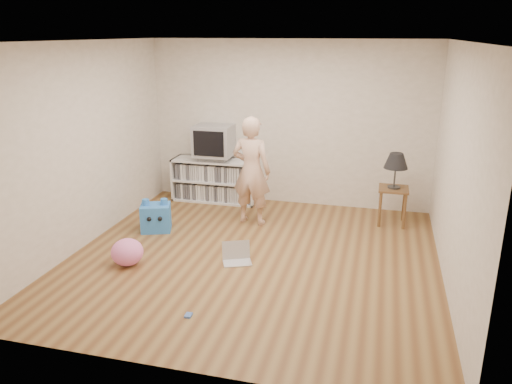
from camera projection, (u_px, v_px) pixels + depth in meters
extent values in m
plane|color=brown|center=(253.00, 258.00, 6.23)|extent=(4.50, 4.50, 0.00)
cube|color=beige|center=(289.00, 124.00, 7.91)|extent=(4.50, 0.02, 2.60)
cube|color=beige|center=(176.00, 226.00, 3.76)|extent=(4.50, 0.02, 2.60)
cube|color=beige|center=(83.00, 146.00, 6.37)|extent=(0.02, 4.50, 2.60)
cube|color=beige|center=(457.00, 170.00, 5.30)|extent=(0.02, 4.50, 2.60)
cube|color=white|center=(252.00, 41.00, 5.43)|extent=(4.50, 4.50, 0.01)
cube|color=white|center=(219.00, 177.00, 8.46)|extent=(1.40, 0.03, 0.70)
cube|color=white|center=(177.00, 177.00, 8.43)|extent=(0.03, 0.45, 0.70)
cube|color=white|center=(255.00, 183.00, 8.10)|extent=(0.03, 0.45, 0.70)
cube|color=white|center=(216.00, 199.00, 8.37)|extent=(1.40, 0.45, 0.03)
cube|color=white|center=(215.00, 180.00, 8.27)|extent=(1.34, 0.45, 0.03)
cube|color=white|center=(215.00, 161.00, 8.16)|extent=(1.40, 0.45, 0.03)
cube|color=silver|center=(215.00, 180.00, 8.27)|extent=(1.26, 0.36, 0.64)
cube|color=gray|center=(214.00, 158.00, 8.15)|extent=(0.45, 0.35, 0.07)
cube|color=#9C9CA1|center=(214.00, 140.00, 8.06)|extent=(0.60, 0.52, 0.50)
cube|color=black|center=(208.00, 144.00, 7.82)|extent=(0.50, 0.01, 0.40)
cylinder|color=brown|center=(380.00, 210.00, 7.16)|extent=(0.04, 0.04, 0.52)
cylinder|color=brown|center=(404.00, 212.00, 7.08)|extent=(0.04, 0.04, 0.52)
cylinder|color=brown|center=(380.00, 202.00, 7.47)|extent=(0.04, 0.04, 0.52)
cylinder|color=brown|center=(404.00, 204.00, 7.39)|extent=(0.04, 0.04, 0.52)
cube|color=brown|center=(394.00, 189.00, 7.19)|extent=(0.42, 0.42, 0.03)
cylinder|color=#333333|center=(394.00, 187.00, 7.18)|extent=(0.18, 0.18, 0.02)
cylinder|color=#333333|center=(395.00, 176.00, 7.13)|extent=(0.02, 0.02, 0.32)
imported|color=beige|center=(251.00, 171.00, 7.16)|extent=(0.62, 0.45, 1.58)
cube|color=silver|center=(237.00, 263.00, 6.09)|extent=(0.41, 0.35, 0.02)
cube|color=silver|center=(236.00, 250.00, 6.17)|extent=(0.34, 0.20, 0.22)
cube|color=black|center=(236.00, 250.00, 6.17)|extent=(0.30, 0.17, 0.18)
cube|color=#486FC2|center=(188.00, 315.00, 4.95)|extent=(0.07, 0.09, 0.02)
cube|color=blue|center=(156.00, 218.00, 7.04)|extent=(0.49, 0.44, 0.38)
cylinder|color=blue|center=(146.00, 202.00, 6.96)|extent=(0.10, 0.10, 0.09)
cylinder|color=blue|center=(164.00, 202.00, 6.98)|extent=(0.10, 0.10, 0.09)
sphere|color=black|center=(149.00, 219.00, 6.87)|extent=(0.06, 0.06, 0.06)
sphere|color=black|center=(160.00, 219.00, 6.88)|extent=(0.06, 0.06, 0.06)
ellipsoid|color=pink|center=(127.00, 252.00, 6.01)|extent=(0.47, 0.47, 0.33)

